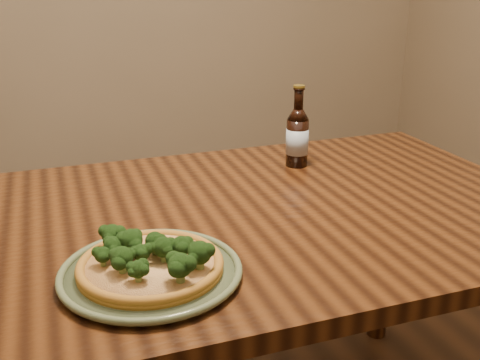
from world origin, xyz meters
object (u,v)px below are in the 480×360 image
object	(u,v)px
pizza	(150,262)
beer_bottle	(297,136)
table	(215,251)
plate	(151,272)

from	to	relation	value
pizza	beer_bottle	size ratio (longest dim) A/B	1.15
pizza	beer_bottle	xyz separation A→B (m)	(0.50, 0.48, 0.05)
table	plate	xyz separation A→B (m)	(-0.19, -0.23, 0.10)
pizza	table	bearing A→B (deg)	50.81
beer_bottle	plate	bearing A→B (deg)	-122.72
table	pizza	size ratio (longest dim) A/B	6.17
table	pizza	xyz separation A→B (m)	(-0.19, -0.23, 0.12)
plate	beer_bottle	size ratio (longest dim) A/B	1.45
pizza	plate	bearing A→B (deg)	71.97
table	beer_bottle	distance (m)	0.44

